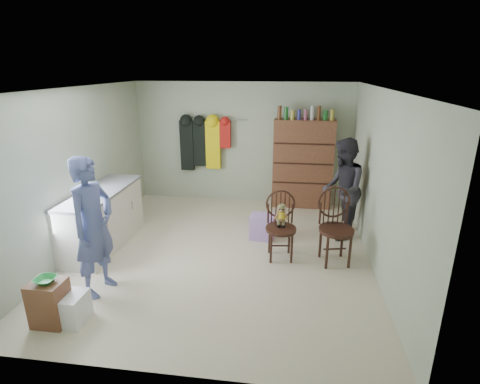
# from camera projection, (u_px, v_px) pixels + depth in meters

# --- Properties ---
(ground_plane) EXTENTS (5.00, 5.00, 0.00)m
(ground_plane) POSITION_uv_depth(u_px,v_px,m) (223.00, 252.00, 5.90)
(ground_plane) COLOR beige
(ground_plane) RESTS_ON ground
(room_walls) EXTENTS (5.00, 5.00, 5.00)m
(room_walls) POSITION_uv_depth(u_px,v_px,m) (227.00, 147.00, 5.90)
(room_walls) COLOR #B1BB9D
(room_walls) RESTS_ON ground
(counter) EXTENTS (0.64, 1.86, 0.94)m
(counter) POSITION_uv_depth(u_px,v_px,m) (103.00, 218.00, 6.00)
(counter) COLOR silver
(counter) RESTS_ON ground
(stool) EXTENTS (0.37, 0.32, 0.53)m
(stool) POSITION_uv_depth(u_px,v_px,m) (50.00, 303.00, 4.20)
(stool) COLOR brown
(stool) RESTS_ON ground
(bowl) EXTENTS (0.23, 0.23, 0.06)m
(bowl) POSITION_uv_depth(u_px,v_px,m) (45.00, 280.00, 4.11)
(bowl) COLOR green
(bowl) RESTS_ON stool
(plastic_tub) EXTENTS (0.37, 0.36, 0.35)m
(plastic_tub) POSITION_uv_depth(u_px,v_px,m) (69.00, 308.00, 4.26)
(plastic_tub) COLOR white
(plastic_tub) RESTS_ON ground
(chair_front) EXTENTS (0.51, 0.51, 1.03)m
(chair_front) POSITION_uv_depth(u_px,v_px,m) (281.00, 222.00, 5.60)
(chair_front) COLOR #3E2015
(chair_front) RESTS_ON ground
(chair_far) EXTENTS (0.59, 0.59, 1.13)m
(chair_far) POSITION_uv_depth(u_px,v_px,m) (335.00, 223.00, 5.47)
(chair_far) COLOR #3E2015
(chair_far) RESTS_ON ground
(striped_bag) EXTENTS (0.44, 0.36, 0.42)m
(striped_bag) POSITION_uv_depth(u_px,v_px,m) (262.00, 227.00, 6.32)
(striped_bag) COLOR pink
(striped_bag) RESTS_ON ground
(person_left) EXTENTS (0.56, 0.73, 1.80)m
(person_left) POSITION_uv_depth(u_px,v_px,m) (93.00, 227.00, 4.63)
(person_left) COLOR #4E578F
(person_left) RESTS_ON ground
(person_right) EXTENTS (0.70, 0.87, 1.70)m
(person_right) POSITION_uv_depth(u_px,v_px,m) (342.00, 189.00, 6.20)
(person_right) COLOR #2D2B33
(person_right) RESTS_ON ground
(dresser) EXTENTS (1.20, 0.39, 2.07)m
(dresser) POSITION_uv_depth(u_px,v_px,m) (303.00, 163.00, 7.60)
(dresser) COLOR brown
(dresser) RESTS_ON ground
(coat_rack) EXTENTS (1.42, 0.12, 1.09)m
(coat_rack) POSITION_uv_depth(u_px,v_px,m) (203.00, 143.00, 7.84)
(coat_rack) COLOR #99999E
(coat_rack) RESTS_ON ground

